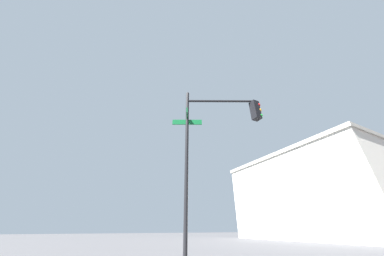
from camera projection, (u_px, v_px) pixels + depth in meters
name	position (u px, v px, depth m)	size (l,w,h in m)	color
traffic_signal_near	(220.00, 130.00, 6.65)	(1.76, 3.12, 5.91)	black
building_stucco	(339.00, 199.00, 23.30)	(16.34, 20.92, 8.85)	silver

